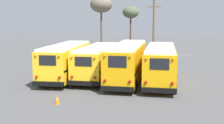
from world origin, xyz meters
TOP-DOWN VIEW (x-y plane):
  - ground_plane at (0.00, 0.00)m, footprint 160.00×160.00m
  - school_bus_0 at (-4.34, -0.20)m, footprint 2.92×10.24m
  - school_bus_1 at (-1.45, 0.21)m, footprint 2.66×9.69m
  - school_bus_2 at (1.45, -0.35)m, footprint 2.73×10.92m
  - school_bus_3 at (4.34, -0.86)m, footprint 2.66×9.90m
  - utility_pole at (3.35, 13.58)m, footprint 1.80×0.30m
  - bare_tree_0 at (-0.67, 21.73)m, footprint 2.68×2.68m
  - bare_tree_1 at (-4.71, 17.29)m, footprint 3.36×3.36m
  - fence_line at (-0.00, 7.21)m, footprint 16.74×0.06m
  - traffic_cone at (-2.22, -8.33)m, footprint 0.36×0.36m

SIDE VIEW (x-z plane):
  - ground_plane at x=0.00m, z-range 0.00..0.00m
  - traffic_cone at x=-2.22m, z-range 0.00..0.62m
  - fence_line at x=0.00m, z-range 0.27..1.69m
  - school_bus_1 at x=-1.45m, z-range 0.15..3.15m
  - school_bus_0 at x=-4.34m, z-range 0.15..3.31m
  - school_bus_3 at x=4.34m, z-range 0.14..3.34m
  - school_bus_2 at x=1.45m, z-range 0.14..3.45m
  - utility_pole at x=3.35m, z-range 0.14..8.26m
  - bare_tree_0 at x=-0.67m, z-range 2.74..10.43m
  - bare_tree_1 at x=-4.71m, z-range 3.18..12.20m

